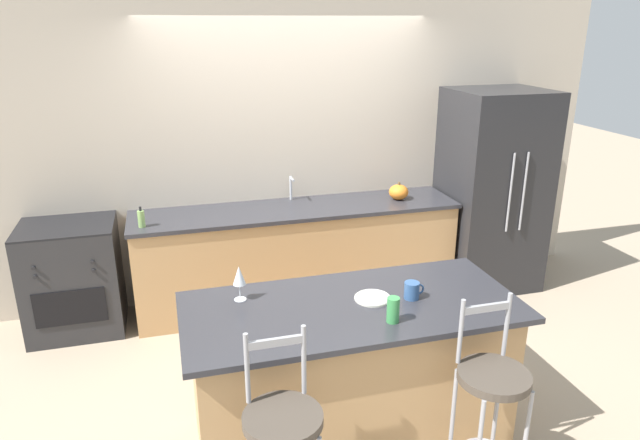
# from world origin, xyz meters

# --- Properties ---
(ground_plane) EXTENTS (18.00, 18.00, 0.00)m
(ground_plane) POSITION_xyz_m (0.00, 0.00, 0.00)
(ground_plane) COLOR tan
(wall_back) EXTENTS (6.00, 0.07, 2.70)m
(wall_back) POSITION_xyz_m (0.00, 0.70, 1.35)
(wall_back) COLOR beige
(wall_back) RESTS_ON ground_plane
(back_counter) EXTENTS (2.86, 0.68, 0.91)m
(back_counter) POSITION_xyz_m (0.00, 0.38, 0.46)
(back_counter) COLOR tan
(back_counter) RESTS_ON ground_plane
(sink_faucet) EXTENTS (0.02, 0.13, 0.22)m
(sink_faucet) POSITION_xyz_m (0.00, 0.58, 1.05)
(sink_faucet) COLOR #ADAFB5
(sink_faucet) RESTS_ON back_counter
(kitchen_island) EXTENTS (1.96, 0.88, 0.91)m
(kitchen_island) POSITION_xyz_m (-0.11, -1.48, 0.46)
(kitchen_island) COLOR tan
(kitchen_island) RESTS_ON ground_plane
(refrigerator) EXTENTS (0.85, 0.80, 1.88)m
(refrigerator) POSITION_xyz_m (1.88, 0.29, 0.94)
(refrigerator) COLOR #232326
(refrigerator) RESTS_ON ground_plane
(oven_range) EXTENTS (0.74, 0.63, 0.93)m
(oven_range) POSITION_xyz_m (-1.89, 0.37, 0.46)
(oven_range) COLOR #28282B
(oven_range) RESTS_ON ground_plane
(bar_stool_near) EXTENTS (0.37, 0.37, 1.13)m
(bar_stool_near) POSITION_xyz_m (-0.67, -2.14, 0.62)
(bar_stool_near) COLOR #99999E
(bar_stool_near) RESTS_ON ground_plane
(bar_stool_far) EXTENTS (0.37, 0.37, 1.13)m
(bar_stool_far) POSITION_xyz_m (0.45, -2.10, 0.62)
(bar_stool_far) COLOR #99999E
(bar_stool_far) RESTS_ON ground_plane
(dinner_plate) EXTENTS (0.22, 0.22, 0.02)m
(dinner_plate) POSITION_xyz_m (0.03, -1.45, 0.91)
(dinner_plate) COLOR beige
(dinner_plate) RESTS_ON kitchen_island
(wine_glass) EXTENTS (0.08, 0.08, 0.22)m
(wine_glass) POSITION_xyz_m (-0.72, -1.24, 1.06)
(wine_glass) COLOR white
(wine_glass) RESTS_ON kitchen_island
(coffee_mug) EXTENTS (0.12, 0.09, 0.10)m
(coffee_mug) POSITION_xyz_m (0.26, -1.49, 0.96)
(coffee_mug) COLOR #335689
(coffee_mug) RESTS_ON kitchen_island
(tumbler_cup) EXTENTS (0.07, 0.07, 0.14)m
(tumbler_cup) POSITION_xyz_m (0.04, -1.72, 0.98)
(tumbler_cup) COLOR #3D934C
(tumbler_cup) RESTS_ON kitchen_island
(pumpkin_decoration) EXTENTS (0.18, 0.18, 0.16)m
(pumpkin_decoration) POSITION_xyz_m (0.95, 0.34, 0.98)
(pumpkin_decoration) COLOR orange
(pumpkin_decoration) RESTS_ON back_counter
(soap_bottle) EXTENTS (0.06, 0.06, 0.17)m
(soap_bottle) POSITION_xyz_m (-1.30, 0.20, 0.98)
(soap_bottle) COLOR #89B260
(soap_bottle) RESTS_ON back_counter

